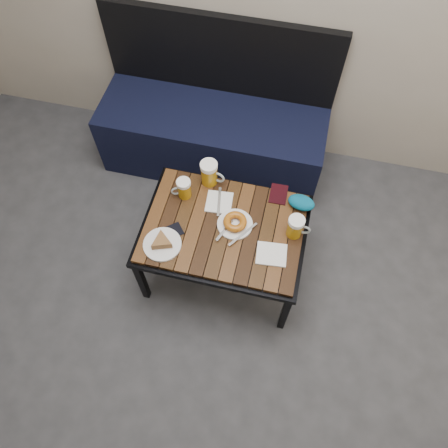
% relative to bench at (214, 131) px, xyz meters
% --- Properties ---
extents(ground, '(4.00, 4.00, 0.00)m').
position_rel_bench_xyz_m(ground, '(0.25, -1.76, -0.27)').
color(ground, '#2D2D30').
rests_on(ground, ground).
extents(room_shell, '(4.00, 4.00, 4.00)m').
position_rel_bench_xyz_m(room_shell, '(0.25, -1.26, 1.48)').
color(room_shell, gray).
rests_on(room_shell, ground).
extents(bench, '(1.40, 0.50, 0.95)m').
position_rel_bench_xyz_m(bench, '(0.00, 0.00, 0.00)').
color(bench, black).
rests_on(bench, ground).
extents(cafe_table, '(0.84, 0.62, 0.47)m').
position_rel_bench_xyz_m(cafe_table, '(0.25, -0.79, 0.16)').
color(cafe_table, black).
rests_on(cafe_table, ground).
extents(beer_mug_left, '(0.11, 0.09, 0.12)m').
position_rel_bench_xyz_m(beer_mug_left, '(0.01, -0.65, 0.26)').
color(beer_mug_left, '#A9760D').
rests_on(beer_mug_left, cafe_table).
extents(beer_mug_centre, '(0.14, 0.10, 0.15)m').
position_rel_bench_xyz_m(beer_mug_centre, '(0.12, -0.53, 0.27)').
color(beer_mug_centre, '#A9760D').
rests_on(beer_mug_centre, cafe_table).
extents(beer_mug_right, '(0.12, 0.08, 0.13)m').
position_rel_bench_xyz_m(beer_mug_right, '(0.61, -0.74, 0.26)').
color(beer_mug_right, '#A9760D').
rests_on(beer_mug_right, cafe_table).
extents(plate_pie, '(0.19, 0.19, 0.05)m').
position_rel_bench_xyz_m(plate_pie, '(-0.02, -0.96, 0.22)').
color(plate_pie, white).
rests_on(plate_pie, cafe_table).
extents(plate_bagel, '(0.20, 0.22, 0.05)m').
position_rel_bench_xyz_m(plate_bagel, '(0.31, -0.77, 0.22)').
color(plate_bagel, white).
rests_on(plate_bagel, cafe_table).
extents(napkin_left, '(0.15, 0.18, 0.01)m').
position_rel_bench_xyz_m(napkin_left, '(0.20, -0.65, 0.20)').
color(napkin_left, white).
rests_on(napkin_left, cafe_table).
extents(napkin_right, '(0.16, 0.14, 0.01)m').
position_rel_bench_xyz_m(napkin_right, '(0.52, -0.89, 0.20)').
color(napkin_right, white).
rests_on(napkin_right, cafe_table).
extents(passport_navy, '(0.13, 0.13, 0.01)m').
position_rel_bench_xyz_m(passport_navy, '(0.00, -0.88, 0.20)').
color(passport_navy, black).
rests_on(passport_navy, cafe_table).
extents(passport_burgundy, '(0.09, 0.13, 0.01)m').
position_rel_bench_xyz_m(passport_burgundy, '(0.49, -0.53, 0.20)').
color(passport_burgundy, black).
rests_on(passport_burgundy, cafe_table).
extents(knit_pouch, '(0.15, 0.11, 0.06)m').
position_rel_bench_xyz_m(knit_pouch, '(0.61, -0.57, 0.23)').
color(knit_pouch, '#055286').
rests_on(knit_pouch, cafe_table).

